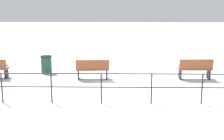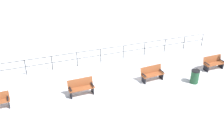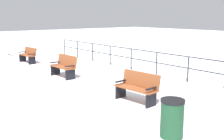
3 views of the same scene
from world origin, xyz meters
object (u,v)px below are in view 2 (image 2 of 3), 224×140
bench_third (152,74)px  trash_bin (195,76)px  bench_fourth (213,63)px  bench_second (81,87)px

bench_third → trash_bin: 2.59m
bench_fourth → trash_bin: (1.09, -2.22, -0.02)m
bench_third → bench_fourth: (0.07, 4.54, -0.01)m
bench_second → bench_third: bench_second is taller
bench_fourth → trash_bin: size_ratio=1.69×
bench_second → bench_third: (-0.06, 4.53, -0.02)m
bench_third → bench_fourth: 4.54m
bench_second → trash_bin: bearing=79.2°
bench_third → trash_bin: bench_third is taller
bench_fourth → bench_second: bearing=-92.2°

